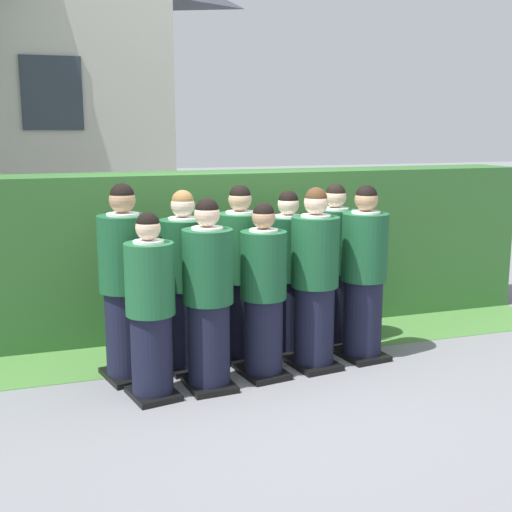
# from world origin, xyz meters

# --- Properties ---
(ground_plane) EXTENTS (60.00, 60.00, 0.00)m
(ground_plane) POSITION_xyz_m (0.00, 0.00, 0.00)
(ground_plane) COLOR slate
(student_front_row_0) EXTENTS (0.44, 0.50, 1.55)m
(student_front_row_0) POSITION_xyz_m (-1.04, -0.15, 0.73)
(student_front_row_0) COLOR black
(student_front_row_0) RESTS_ON ground
(student_front_row_1) EXTENTS (0.43, 0.53, 1.64)m
(student_front_row_1) POSITION_xyz_m (-0.55, -0.11, 0.78)
(student_front_row_1) COLOR black
(student_front_row_1) RESTS_ON ground
(student_front_row_2) EXTENTS (0.43, 0.50, 1.57)m
(student_front_row_2) POSITION_xyz_m (-0.02, -0.00, 0.74)
(student_front_row_2) COLOR black
(student_front_row_2) RESTS_ON ground
(student_front_row_3) EXTENTS (0.45, 0.55, 1.68)m
(student_front_row_3) POSITION_xyz_m (0.50, 0.07, 0.80)
(student_front_row_3) COLOR black
(student_front_row_3) RESTS_ON ground
(student_front_row_4) EXTENTS (0.45, 0.55, 1.68)m
(student_front_row_4) POSITION_xyz_m (1.05, 0.15, 0.80)
(student_front_row_4) COLOR black
(student_front_row_4) RESTS_ON ground
(student_rear_row_0) EXTENTS (0.50, 0.59, 1.74)m
(student_rear_row_0) POSITION_xyz_m (-1.17, 0.35, 0.83)
(student_rear_row_0) COLOR black
(student_rear_row_0) RESTS_ON ground
(student_rear_row_1) EXTENTS (0.45, 0.53, 1.66)m
(student_rear_row_1) POSITION_xyz_m (-0.63, 0.42, 0.79)
(student_rear_row_1) COLOR black
(student_rear_row_1) RESTS_ON ground
(student_rear_row_2) EXTENTS (0.46, 0.56, 1.68)m
(student_rear_row_2) POSITION_xyz_m (-0.07, 0.51, 0.80)
(student_rear_row_2) COLOR black
(student_rear_row_2) RESTS_ON ground
(student_rear_row_3) EXTENTS (0.42, 0.50, 1.61)m
(student_rear_row_3) POSITION_xyz_m (0.43, 0.55, 0.76)
(student_rear_row_3) COLOR black
(student_rear_row_3) RESTS_ON ground
(student_rear_row_4) EXTENTS (0.44, 0.52, 1.65)m
(student_rear_row_4) POSITION_xyz_m (0.97, 0.65, 0.79)
(student_rear_row_4) COLOR black
(student_rear_row_4) RESTS_ON ground
(hedge) EXTENTS (7.35, 0.70, 1.72)m
(hedge) POSITION_xyz_m (0.00, 1.62, 0.86)
(hedge) COLOR #33662D
(hedge) RESTS_ON ground
(lawn_strip) EXTENTS (7.35, 0.90, 0.01)m
(lawn_strip) POSITION_xyz_m (0.00, 0.82, 0.00)
(lawn_strip) COLOR #477A38
(lawn_strip) RESTS_ON ground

